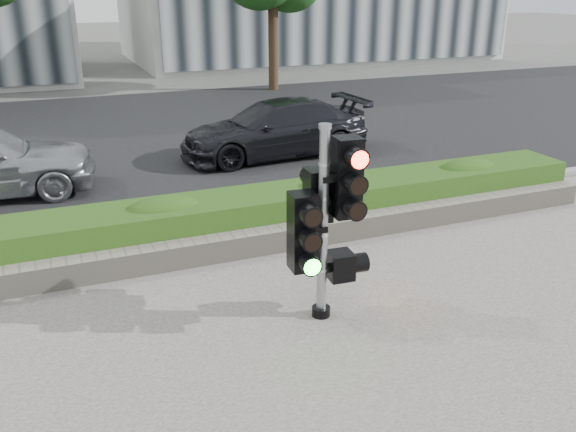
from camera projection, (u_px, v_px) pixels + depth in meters
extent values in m
plane|color=#51514C|center=(310.00, 315.00, 7.34)|extent=(120.00, 120.00, 0.00)
cube|color=black|center=(153.00, 135.00, 15.97)|extent=(60.00, 13.00, 0.02)
cube|color=gray|center=(231.00, 222.00, 10.04)|extent=(60.00, 0.25, 0.12)
cube|color=gray|center=(257.00, 242.00, 8.91)|extent=(12.00, 0.32, 0.34)
cube|color=#4E7B25|center=(242.00, 216.00, 9.41)|extent=(12.00, 1.00, 0.68)
cylinder|color=black|center=(273.00, 40.00, 22.02)|extent=(0.36, 0.36, 3.58)
cylinder|color=black|center=(321.00, 311.00, 7.26)|extent=(0.22, 0.22, 0.11)
cylinder|color=gray|center=(323.00, 228.00, 6.87)|extent=(0.11, 0.11, 2.26)
cylinder|color=gray|center=(325.00, 126.00, 6.46)|extent=(0.14, 0.14, 0.06)
cube|color=#FF1107|center=(347.00, 177.00, 6.71)|extent=(0.31, 0.31, 0.91)
cube|color=#14E51E|center=(303.00, 232.00, 6.77)|extent=(0.31, 0.31, 0.91)
cube|color=black|center=(318.00, 195.00, 7.00)|extent=(0.31, 0.31, 0.62)
cube|color=orange|center=(340.00, 265.00, 7.16)|extent=(0.31, 0.31, 0.33)
imported|color=black|center=(275.00, 129.00, 13.79)|extent=(4.41, 1.99, 1.25)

